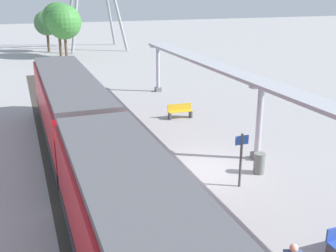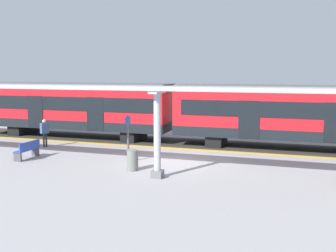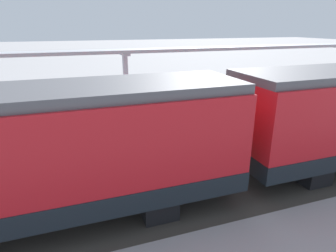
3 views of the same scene
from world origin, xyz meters
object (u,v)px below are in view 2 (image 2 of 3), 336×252
(canopy_pillar_second, at_px, (157,134))
(passenger_waiting_near_edge, at_px, (45,130))
(train_near_carriage, at_px, (76,109))
(platform_info_sign, at_px, (128,134))
(train_far_carriage, at_px, (291,116))
(bench_mid_platform, at_px, (28,150))
(trash_bin, at_px, (133,160))

(canopy_pillar_second, height_order, passenger_waiting_near_edge, canopy_pillar_second)
(train_near_carriage, height_order, platform_info_sign, train_near_carriage)
(train_far_carriage, xyz_separation_m, platform_info_sign, (5.57, -7.18, -0.50))
(train_near_carriage, height_order, bench_mid_platform, train_near_carriage)
(canopy_pillar_second, distance_m, passenger_waiting_near_edge, 9.14)
(train_far_carriage, height_order, bench_mid_platform, train_far_carriage)
(train_near_carriage, relative_size, platform_info_sign, 5.78)
(train_near_carriage, bearing_deg, passenger_waiting_near_edge, 3.08)
(bench_mid_platform, xyz_separation_m, trash_bin, (0.52, 5.73, 0.01))
(train_near_carriage, bearing_deg, bench_mid_platform, 10.60)
(canopy_pillar_second, xyz_separation_m, passenger_waiting_near_edge, (-4.08, -8.14, -0.79))
(train_far_carriage, height_order, trash_bin, train_far_carriage)
(train_far_carriage, relative_size, platform_info_sign, 5.78)
(train_near_carriage, height_order, trash_bin, train_near_carriage)
(train_near_carriage, distance_m, platform_info_sign, 8.30)
(train_far_carriage, xyz_separation_m, bench_mid_platform, (6.45, -12.10, -1.39))
(train_near_carriage, distance_m, canopy_pillar_second, 11.36)
(bench_mid_platform, relative_size, platform_info_sign, 0.68)
(canopy_pillar_second, height_order, platform_info_sign, canopy_pillar_second)
(canopy_pillar_second, bearing_deg, train_far_carriage, 147.22)
(canopy_pillar_second, xyz_separation_m, bench_mid_platform, (-1.28, -7.13, -1.33))
(train_near_carriage, height_order, passenger_waiting_near_edge, train_near_carriage)
(bench_mid_platform, relative_size, trash_bin, 1.68)
(train_near_carriage, relative_size, train_far_carriage, 1.00)
(passenger_waiting_near_edge, bearing_deg, trash_bin, 63.76)
(train_far_carriage, bearing_deg, train_near_carriage, -90.00)
(trash_bin, xyz_separation_m, platform_info_sign, (-1.39, -0.81, 0.88))
(train_far_carriage, xyz_separation_m, canopy_pillar_second, (7.72, -4.97, -0.06))
(train_near_carriage, relative_size, canopy_pillar_second, 3.65)
(trash_bin, height_order, passenger_waiting_near_edge, passenger_waiting_near_edge)
(trash_bin, bearing_deg, passenger_waiting_near_edge, -116.24)
(platform_info_sign, bearing_deg, canopy_pillar_second, 45.76)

